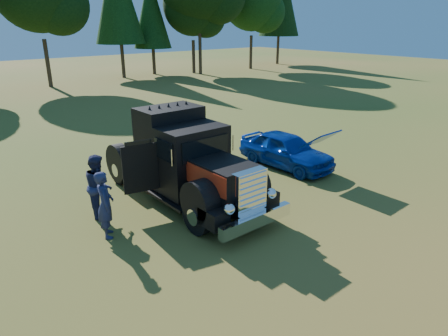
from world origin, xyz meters
TOP-DOWN VIEW (x-y plane):
  - ground at (0.00, 0.00)m, footprint 120.00×120.00m
  - diamond_t_truck at (-0.49, 1.98)m, footprint 3.36×7.16m
  - hotrod_coupe at (4.51, 2.07)m, footprint 1.80×4.28m
  - spectator_near at (-3.54, 1.40)m, footprint 0.68×0.82m
  - spectator_far at (-3.14, 2.75)m, footprint 0.98×1.12m

SIDE VIEW (x-z plane):
  - ground at x=0.00m, z-range 0.00..0.00m
  - hotrod_coupe at x=4.51m, z-range -0.23..1.66m
  - spectator_near at x=-3.54m, z-range 0.00..1.91m
  - spectator_far at x=-3.14m, z-range 0.00..1.95m
  - diamond_t_truck at x=-0.49m, z-range -0.22..2.78m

